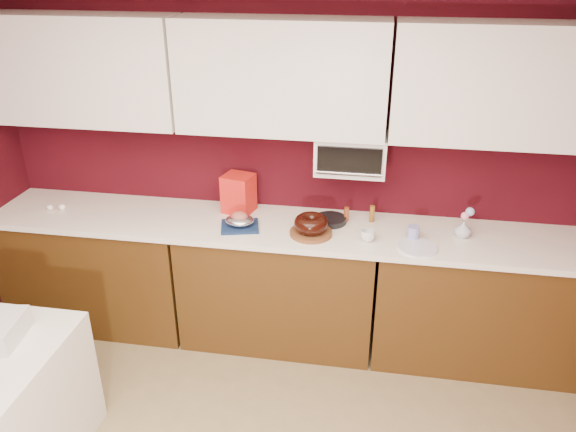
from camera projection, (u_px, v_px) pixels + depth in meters
The scene contains 28 objects.
wall_back at pixel (286, 160), 3.86m from camera, with size 4.00×0.02×2.50m, color #39070F.
base_cabinet_left at pixel (102, 268), 4.14m from camera, with size 1.31×0.58×0.86m, color #442A0D.
base_cabinet_center at pixel (279, 285), 3.94m from camera, with size 1.31×0.58×0.86m, color #442A0D.
base_cabinet_right at pixel (475, 303), 3.75m from camera, with size 1.31×0.58×0.86m, color #442A0D.
countertop at pixel (278, 228), 3.75m from camera, with size 4.00×0.62×0.04m, color white.
upper_cabinet_left at pixel (80, 70), 3.66m from camera, with size 1.31×0.33×0.70m, color white.
upper_cabinet_center at pixel (281, 77), 3.46m from camera, with size 1.31×0.33×0.70m, color white.
upper_cabinet_right at pixel (507, 85), 3.26m from camera, with size 1.31×0.33×0.70m, color white.
toaster_oven at pixel (351, 153), 3.61m from camera, with size 0.45×0.30×0.25m, color white.
toaster_oven_door at pixel (349, 161), 3.47m from camera, with size 0.40×0.02×0.18m, color black.
toaster_oven_handle at pixel (349, 174), 3.49m from camera, with size 0.02×0.02×0.42m, color silver.
cake_base at pixel (311, 233), 3.61m from camera, with size 0.27×0.27×0.03m, color brown.
bundt_cake at pixel (311, 223), 3.58m from camera, with size 0.22×0.22×0.09m, color black.
navy_towel at pixel (240, 226), 3.70m from camera, with size 0.24×0.21×0.02m, color #14264B.
foil_ham_nest at pixel (240, 220), 3.68m from camera, with size 0.19×0.16×0.07m, color silver.
roasted_ham at pixel (240, 217), 3.67m from camera, with size 0.11×0.09×0.07m, color #AB5B4E.
pandoro_box at pixel (239, 193), 3.88m from camera, with size 0.20×0.18×0.27m, color #B70C1E.
dark_pan at pixel (330, 220), 3.77m from camera, with size 0.21×0.21×0.04m, color black.
coffee_mug at pixel (368, 235), 3.52m from camera, with size 0.08×0.08×0.09m, color silver.
blue_jar at pixel (413, 233), 3.54m from camera, with size 0.08×0.08×0.09m, color #1C299A.
flower_vase at pixel (463, 228), 3.56m from camera, with size 0.08×0.08×0.12m, color #B4BECC.
flower_pink at pixel (465, 216), 3.52m from camera, with size 0.05×0.05×0.05m, color pink.
flower_blue at pixel (470, 212), 3.53m from camera, with size 0.06×0.06×0.06m, color #92B3EA.
china_plate at pixel (417, 248), 3.44m from camera, with size 0.24×0.24×0.01m, color white.
amber_bottle at pixel (346, 214), 3.77m from camera, with size 0.03×0.03×0.10m, color brown.
egg_left at pixel (50, 207), 3.95m from camera, with size 0.05×0.04×0.04m, color silver.
egg_right at pixel (62, 207), 3.95m from camera, with size 0.05×0.04×0.04m, color white.
amber_bottle_tall at pixel (372, 214), 3.76m from camera, with size 0.03×0.03×0.12m, color brown.
Camera 1 is at (0.62, -1.35, 2.57)m, focal length 35.00 mm.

